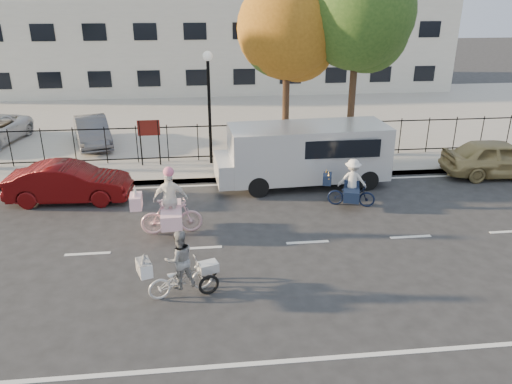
{
  "coord_description": "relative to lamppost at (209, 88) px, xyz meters",
  "views": [
    {
      "loc": [
        0.2,
        -12.17,
        6.57
      ],
      "look_at": [
        1.68,
        1.2,
        1.1
      ],
      "focal_mm": 35.0,
      "sensor_mm": 36.0,
      "label": 1
    }
  ],
  "objects": [
    {
      "name": "bull_bike",
      "position": [
        4.4,
        -4.42,
        -2.47
      ],
      "size": [
        1.77,
        1.25,
        1.6
      ],
      "rotation": [
        0.0,
        0.0,
        1.28
      ],
      "color": "#0F1834",
      "rests_on": "ground"
    },
    {
      "name": "tree_mid",
      "position": [
        3.24,
        0.88,
        1.89
      ],
      "size": [
        3.9,
        3.9,
        7.15
      ],
      "color": "#442D1D",
      "rests_on": "ground"
    },
    {
      "name": "lamppost",
      "position": [
        0.0,
        0.0,
        0.0
      ],
      "size": [
        0.36,
        0.36,
        4.33
      ],
      "color": "black",
      "rests_on": "sidewalk"
    },
    {
      "name": "tree_east",
      "position": [
        5.88,
        0.56,
        2.45
      ],
      "size": [
        4.34,
        4.34,
        7.95
      ],
      "color": "#442D1D",
      "rests_on": "ground"
    },
    {
      "name": "road_markings",
      "position": [
        -0.5,
        -6.8,
        -3.11
      ],
      "size": [
        60.0,
        9.52,
        0.01
      ],
      "primitive_type": null,
      "color": "silver",
      "rests_on": "ground"
    },
    {
      "name": "lot_car_c",
      "position": [
        -5.14,
        3.05,
        -2.34
      ],
      "size": [
        2.34,
        4.0,
        1.25
      ],
      "primitive_type": "imported",
      "rotation": [
        0.0,
        0.0,
        0.29
      ],
      "color": "#52555B",
      "rests_on": "parking_lot"
    },
    {
      "name": "red_sedan",
      "position": [
        -4.76,
        -3.0,
        -2.46
      ],
      "size": [
        4.03,
        1.59,
        1.31
      ],
      "primitive_type": "imported",
      "rotation": [
        0.0,
        0.0,
        1.52
      ],
      "color": "#55090A",
      "rests_on": "ground"
    },
    {
      "name": "sidewalk",
      "position": [
        -0.5,
        -0.7,
        -3.04
      ],
      "size": [
        60.0,
        2.2,
        0.15
      ],
      "primitive_type": "cube",
      "color": "#A8A399",
      "rests_on": "ground"
    },
    {
      "name": "zebra_trike",
      "position": [
        -0.93,
        -8.96,
        -2.49
      ],
      "size": [
        1.87,
        1.18,
        1.61
      ],
      "rotation": [
        0.0,
        0.0,
        1.9
      ],
      "color": "silver",
      "rests_on": "ground"
    },
    {
      "name": "unicorn_bike",
      "position": [
        -1.32,
        -5.78,
        -2.36
      ],
      "size": [
        2.02,
        1.4,
        2.04
      ],
      "rotation": [
        0.0,
        0.0,
        1.61
      ],
      "color": "beige",
      "rests_on": "ground"
    },
    {
      "name": "curb",
      "position": [
        -0.5,
        -1.75,
        -3.04
      ],
      "size": [
        60.0,
        0.1,
        0.15
      ],
      "primitive_type": "cube",
      "color": "#A8A399",
      "rests_on": "ground"
    },
    {
      "name": "street_sign",
      "position": [
        -2.35,
        0.0,
        -1.7
      ],
      "size": [
        0.85,
        0.06,
        1.8
      ],
      "color": "black",
      "rests_on": "sidewalk"
    },
    {
      "name": "parking_lot",
      "position": [
        -0.5,
        8.2,
        -3.04
      ],
      "size": [
        60.0,
        15.6,
        0.15
      ],
      "primitive_type": "cube",
      "color": "#A8A399",
      "rests_on": "ground"
    },
    {
      "name": "iron_fence",
      "position": [
        -0.5,
        0.4,
        -2.21
      ],
      "size": [
        58.0,
        0.06,
        1.5
      ],
      "primitive_type": null,
      "color": "black",
      "rests_on": "sidewalk"
    },
    {
      "name": "white_van",
      "position": [
        3.29,
        -2.31,
        -1.92
      ],
      "size": [
        6.18,
        2.36,
        2.16
      ],
      "rotation": [
        0.0,
        0.0,
        0.06
      ],
      "color": "silver",
      "rests_on": "ground"
    },
    {
      "name": "ground",
      "position": [
        -0.5,
        -6.8,
        -3.11
      ],
      "size": [
        120.0,
        120.0,
        0.0
      ],
      "primitive_type": "plane",
      "color": "#333334"
    },
    {
      "name": "gold_sedan",
      "position": [
        10.73,
        -2.3,
        -2.41
      ],
      "size": [
        4.26,
        1.98,
        1.41
      ],
      "primitive_type": "imported",
      "rotation": [
        0.0,
        0.0,
        1.49
      ],
      "color": "tan",
      "rests_on": "ground"
    },
    {
      "name": "building",
      "position": [
        -0.5,
        18.2,
        -0.11
      ],
      "size": [
        34.0,
        10.0,
        6.0
      ],
      "primitive_type": "cube",
      "color": "silver",
      "rests_on": "ground"
    }
  ]
}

